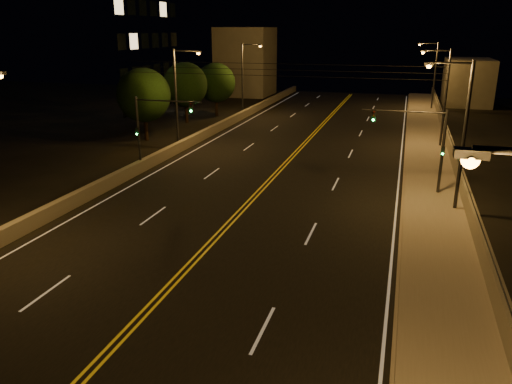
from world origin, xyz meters
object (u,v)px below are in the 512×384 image
(streetlight_1, at_px, (459,127))
(tree_1, at_px, (185,85))
(streetlight_3, at_px, (433,71))
(traffic_signal_left, at_px, (151,125))
(tree_0, at_px, (144,95))
(streetlight_2, at_px, (443,92))
(streetlight_5, at_px, (179,92))
(traffic_signal_right, at_px, (425,141))
(streetlight_6, at_px, (245,74))
(tree_2, at_px, (216,83))

(streetlight_1, height_order, tree_1, streetlight_1)
(streetlight_3, relative_size, traffic_signal_left, 1.55)
(streetlight_3, height_order, tree_0, streetlight_3)
(streetlight_2, bearing_deg, streetlight_5, -162.56)
(traffic_signal_right, relative_size, traffic_signal_left, 1.00)
(streetlight_6, distance_m, traffic_signal_right, 32.31)
(streetlight_5, relative_size, tree_1, 1.28)
(streetlight_6, bearing_deg, tree_0, -106.65)
(traffic_signal_right, relative_size, tree_0, 0.81)
(streetlight_5, height_order, tree_2, streetlight_5)
(streetlight_1, bearing_deg, streetlight_3, 90.00)
(streetlight_6, xyz_separation_m, tree_1, (-4.94, -6.01, -0.76))
(traffic_signal_left, bearing_deg, streetlight_3, 61.02)
(tree_1, xyz_separation_m, tree_2, (1.60, 5.18, -0.22))
(streetlight_3, height_order, streetlight_6, same)
(streetlight_2, distance_m, streetlight_5, 22.44)
(streetlight_6, bearing_deg, traffic_signal_left, -87.35)
(streetlight_1, relative_size, streetlight_6, 1.00)
(traffic_signal_left, relative_size, tree_0, 0.81)
(streetlight_5, relative_size, tree_2, 1.35)
(streetlight_2, bearing_deg, tree_0, -170.63)
(streetlight_3, xyz_separation_m, traffic_signal_left, (-20.23, -36.52, -1.43))
(streetlight_2, bearing_deg, tree_1, 168.40)
(streetlight_6, height_order, traffic_signal_right, streetlight_6)
(streetlight_2, bearing_deg, tree_2, 156.83)
(streetlight_2, height_order, traffic_signal_left, streetlight_2)
(tree_1, bearing_deg, traffic_signal_left, -72.56)
(streetlight_3, bearing_deg, tree_2, -154.39)
(traffic_signal_right, bearing_deg, tree_0, 158.32)
(traffic_signal_left, xyz_separation_m, tree_0, (-5.88, 9.75, 0.71))
(tree_0, height_order, tree_1, tree_0)
(traffic_signal_left, bearing_deg, tree_2, 100.39)
(streetlight_1, relative_size, streetlight_3, 1.00)
(traffic_signal_right, bearing_deg, streetlight_2, 83.60)
(streetlight_3, xyz_separation_m, tree_2, (-24.75, -11.86, -0.98))
(traffic_signal_left, bearing_deg, streetlight_5, 99.12)
(streetlight_3, relative_size, streetlight_5, 1.00)
(streetlight_1, relative_size, streetlight_2, 1.00)
(streetlight_3, distance_m, traffic_signal_right, 36.58)
(streetlight_5, bearing_deg, streetlight_6, 90.00)
(streetlight_5, distance_m, traffic_signal_left, 7.56)
(streetlight_3, relative_size, tree_2, 1.35)
(traffic_signal_right, distance_m, tree_1, 31.51)
(streetlight_6, height_order, tree_0, streetlight_6)
(streetlight_2, xyz_separation_m, streetlight_6, (-21.41, 11.42, 0.00))
(streetlight_1, bearing_deg, streetlight_5, 154.79)
(tree_0, bearing_deg, traffic_signal_right, -21.68)
(streetlight_3, distance_m, streetlight_6, 24.09)
(streetlight_3, height_order, tree_2, streetlight_3)
(streetlight_3, bearing_deg, tree_1, -147.09)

